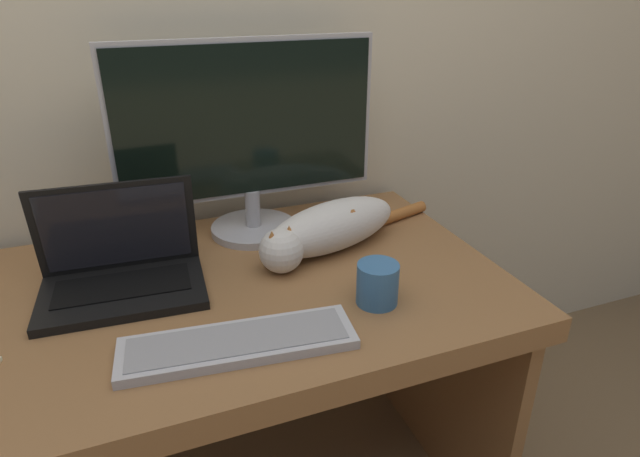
# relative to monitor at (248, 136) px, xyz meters

# --- Properties ---
(wall_back) EXTENTS (6.40, 0.06, 2.60)m
(wall_back) POSITION_rel_monitor_xyz_m (-0.15, 0.19, 0.30)
(wall_back) COLOR beige
(wall_back) RESTS_ON ground_plane
(desk) EXTENTS (1.31, 0.77, 0.73)m
(desk) POSITION_rel_monitor_xyz_m (-0.15, -0.25, -0.43)
(desk) COLOR olive
(desk) RESTS_ON ground_plane
(monitor) EXTENTS (0.67, 0.23, 0.51)m
(monitor) POSITION_rel_monitor_xyz_m (0.00, 0.00, 0.00)
(monitor) COLOR #B2B2B7
(monitor) RESTS_ON desk
(laptop) EXTENTS (0.36, 0.24, 0.23)m
(laptop) POSITION_rel_monitor_xyz_m (-0.35, -0.19, -0.22)
(laptop) COLOR black
(laptop) RESTS_ON desk
(external_keyboard) EXTENTS (0.45, 0.17, 0.02)m
(external_keyboard) POSITION_rel_monitor_xyz_m (-0.16, -0.49, -0.26)
(external_keyboard) COLOR #BCBCC1
(external_keyboard) RESTS_ON desk
(cat) EXTENTS (0.55, 0.26, 0.12)m
(cat) POSITION_rel_monitor_xyz_m (0.15, -0.18, -0.20)
(cat) COLOR silver
(cat) RESTS_ON desk
(coffee_mug) EXTENTS (0.09, 0.09, 0.09)m
(coffee_mug) POSITION_rel_monitor_xyz_m (0.16, -0.44, -0.22)
(coffee_mug) COLOR teal
(coffee_mug) RESTS_ON desk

